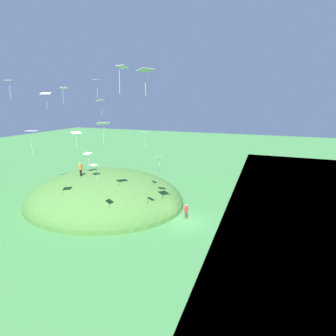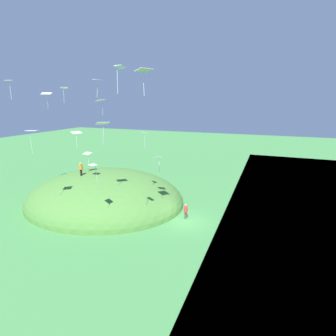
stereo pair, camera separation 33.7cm
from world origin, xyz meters
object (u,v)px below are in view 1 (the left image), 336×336
at_px(kite_7, 87,154).
at_px(kite_2, 46,94).
at_px(kite_11, 32,132).
at_px(kite_8, 157,158).
at_px(kite_9, 145,134).
at_px(kite_10, 103,124).
at_px(kite_12, 145,71).
at_px(person_on_hilltop, 186,210).
at_px(kite_0, 76,133).
at_px(kite_1, 94,166).
at_px(kite_5, 100,101).
at_px(kite_4, 98,81).
at_px(kite_6, 122,69).
at_px(kite_3, 8,81).
at_px(kite_13, 63,89).
at_px(person_with_child, 80,168).

bearing_deg(kite_7, kite_2, -13.33).
bearing_deg(kite_11, kite_8, -140.26).
bearing_deg(kite_9, kite_7, -2.46).
relative_size(kite_8, kite_9, 1.02).
bearing_deg(kite_10, kite_12, 155.90).
distance_m(person_on_hilltop, kite_10, 12.26).
distance_m(kite_0, kite_1, 8.94).
bearing_deg(kite_2, kite_5, -127.34).
relative_size(person_on_hilltop, kite_12, 0.89).
bearing_deg(kite_9, kite_4, -3.28).
bearing_deg(kite_12, kite_0, -27.26).
height_order(kite_6, kite_9, kite_6).
height_order(kite_0, kite_6, kite_6).
distance_m(kite_6, kite_9, 9.37).
xyz_separation_m(kite_5, kite_8, (-10.85, 6.29, -5.68)).
bearing_deg(kite_4, kite_11, 71.15).
bearing_deg(kite_10, kite_3, 10.16).
relative_size(kite_6, kite_10, 0.85).
height_order(kite_7, kite_13, kite_13).
relative_size(person_with_child, kite_1, 0.99).
height_order(kite_0, kite_11, kite_11).
bearing_deg(kite_13, kite_5, -120.82).
bearing_deg(kite_11, kite_1, -168.25).
height_order(kite_1, kite_8, kite_1).
height_order(person_on_hilltop, kite_13, kite_13).
height_order(kite_2, kite_13, kite_13).
height_order(person_on_hilltop, kite_6, kite_6).
relative_size(kite_4, kite_13, 0.97).
xyz_separation_m(person_on_hilltop, kite_1, (6.09, 7.07, 5.88)).
xyz_separation_m(kite_6, kite_7, (9.40, -7.92, -7.64)).
bearing_deg(kite_6, kite_4, -46.72).
bearing_deg(kite_11, kite_5, -80.24).
bearing_deg(kite_11, kite_7, -92.67).
xyz_separation_m(kite_9, kite_11, (7.62, 6.31, 0.55)).
relative_size(kite_0, kite_7, 1.25).
bearing_deg(kite_4, kite_5, -56.04).
relative_size(kite_7, kite_13, 0.78).
relative_size(kite_5, kite_6, 1.18).
distance_m(person_on_hilltop, kite_11, 16.47).
bearing_deg(person_with_child, kite_7, 65.26).
height_order(kite_1, kite_12, kite_12).
bearing_deg(kite_1, kite_8, -118.59).
xyz_separation_m(kite_4, kite_5, (4.56, -6.77, -1.94)).
bearing_deg(kite_0, kite_11, 100.05).
xyz_separation_m(kite_8, kite_11, (8.54, 7.10, 3.06)).
height_order(kite_4, kite_9, kite_4).
height_order(kite_1, kite_4, kite_4).
bearing_deg(kite_10, kite_2, -23.14).
bearing_deg(kite_7, kite_11, 87.33).
relative_size(kite_0, kite_6, 1.05).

